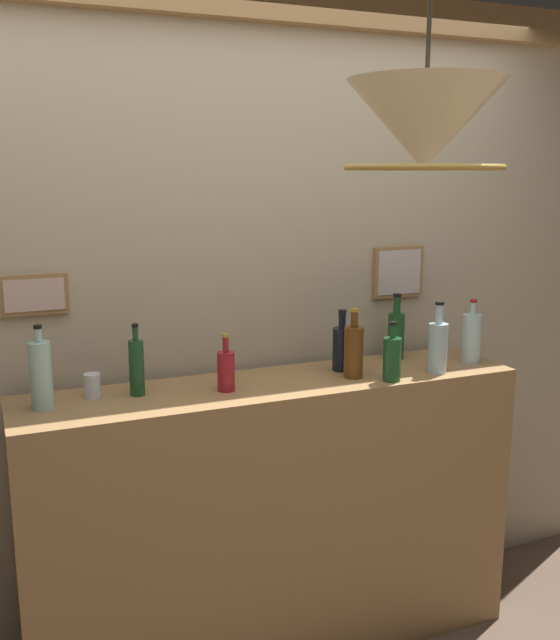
{
  "coord_description": "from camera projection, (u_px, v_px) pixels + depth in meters",
  "views": [
    {
      "loc": [
        -0.99,
        -1.6,
        1.9
      ],
      "look_at": [
        0.0,
        0.76,
        1.37
      ],
      "focal_mm": 40.39,
      "sensor_mm": 36.0,
      "label": 1
    }
  ],
  "objects": [
    {
      "name": "liquor_bottle_rum",
      "position": [
        41.0,
        375.0,
        2.39
      ],
      "size": [
        0.07,
        0.07,
        0.29
      ],
      "color": "#AAD5C8",
      "rests_on": "bar_shelf_unit"
    },
    {
      "name": "pendant_lamp",
      "position": [
        425.0,
        128.0,
        1.85
      ],
      "size": [
        0.42,
        0.42,
        0.51
      ],
      "color": "beige"
    },
    {
      "name": "panelled_rear_partition",
      "position": [
        248.0,
        303.0,
        2.92
      ],
      "size": [
        3.74,
        0.15,
        2.59
      ],
      "color": "#BCAD8E",
      "rests_on": "ground"
    },
    {
      "name": "liquor_bottle_scotch",
      "position": [
        438.0,
        346.0,
        2.82
      ],
      "size": [
        0.08,
        0.08,
        0.29
      ],
      "color": "silver",
      "rests_on": "bar_shelf_unit"
    },
    {
      "name": "liquor_bottle_port",
      "position": [
        226.0,
        370.0,
        2.59
      ],
      "size": [
        0.06,
        0.06,
        0.21
      ],
      "color": "maroon",
      "rests_on": "bar_shelf_unit"
    },
    {
      "name": "liquor_bottle_gin",
      "position": [
        354.0,
        351.0,
        2.76
      ],
      "size": [
        0.08,
        0.08,
        0.27
      ],
      "color": "brown",
      "rests_on": "bar_shelf_unit"
    },
    {
      "name": "liquor_bottle_vermouth",
      "position": [
        392.0,
        358.0,
        2.71
      ],
      "size": [
        0.07,
        0.07,
        0.23
      ],
      "color": "#1A4E23",
      "rests_on": "bar_shelf_unit"
    },
    {
      "name": "liquor_bottle_tequila",
      "position": [
        396.0,
        334.0,
        3.03
      ],
      "size": [
        0.07,
        0.07,
        0.28
      ],
      "color": "#1B4F21",
      "rests_on": "bar_shelf_unit"
    },
    {
      "name": "glass_tumbler_rocks",
      "position": [
        92.0,
        386.0,
        2.53
      ],
      "size": [
        0.06,
        0.06,
        0.09
      ],
      "color": "silver",
      "rests_on": "bar_shelf_unit"
    },
    {
      "name": "liquor_bottle_bourbon",
      "position": [
        342.0,
        347.0,
        2.86
      ],
      "size": [
        0.07,
        0.07,
        0.25
      ],
      "color": "black",
      "rests_on": "bar_shelf_unit"
    },
    {
      "name": "liquor_bottle_vodka",
      "position": [
        137.0,
        366.0,
        2.54
      ],
      "size": [
        0.05,
        0.05,
        0.26
      ],
      "color": "#1C4C27",
      "rests_on": "bar_shelf_unit"
    },
    {
      "name": "liquor_bottle_sherry",
      "position": [
        471.0,
        337.0,
        2.98
      ],
      "size": [
        0.08,
        0.08,
        0.27
      ],
      "color": "silver",
      "rests_on": "bar_shelf_unit"
    },
    {
      "name": "bar_shelf_unit",
      "position": [
        275.0,
        519.0,
        2.83
      ],
      "size": [
        1.92,
        0.42,
        1.12
      ],
      "primitive_type": "cube",
      "color": "#9E7547",
      "rests_on": "ground"
    }
  ]
}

